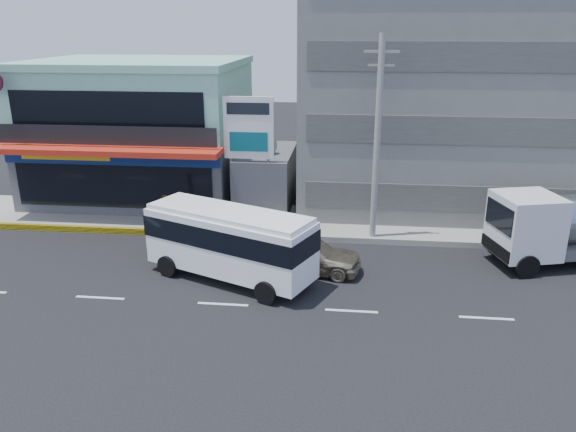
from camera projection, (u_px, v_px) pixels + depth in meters
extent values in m
plane|color=black|center=(223.00, 304.00, 21.90)|extent=(120.00, 120.00, 0.00)
cube|color=gray|center=(352.00, 224.00, 30.26)|extent=(70.00, 5.00, 0.30)
cube|color=#3F3F43|center=(146.00, 165.00, 35.25)|extent=(12.00, 10.00, 4.00)
cube|color=#99D9BE|center=(140.00, 100.00, 33.95)|extent=(12.00, 10.00, 4.00)
cube|color=red|center=(103.00, 151.00, 29.10)|extent=(12.40, 1.80, 0.30)
cube|color=navy|center=(110.00, 158.00, 29.98)|extent=(12.00, 0.12, 0.80)
cube|color=black|center=(113.00, 185.00, 30.49)|extent=(11.00, 0.06, 2.60)
cube|color=slate|center=(443.00, 85.00, 32.69)|extent=(16.00, 12.00, 14.00)
cube|color=#3F3F43|center=(267.00, 180.00, 32.61)|extent=(3.00, 6.00, 3.50)
cylinder|color=slate|center=(264.00, 153.00, 31.08)|extent=(1.50, 1.50, 0.15)
cylinder|color=gray|center=(231.00, 166.00, 29.65)|extent=(0.16, 0.16, 6.50)
cylinder|color=gray|center=(268.00, 167.00, 29.44)|extent=(0.16, 0.16, 6.50)
cube|color=white|center=(249.00, 128.00, 28.88)|extent=(2.60, 0.18, 3.20)
cylinder|color=#999993|center=(377.00, 143.00, 26.61)|extent=(0.30, 0.30, 10.00)
cube|color=#999993|center=(382.00, 51.00, 25.25)|extent=(1.60, 0.12, 0.12)
cube|color=#999993|center=(381.00, 65.00, 25.44)|extent=(1.20, 0.10, 0.10)
cube|color=white|center=(230.00, 242.00, 23.56)|extent=(7.63, 5.07, 2.41)
cube|color=black|center=(229.00, 232.00, 23.41)|extent=(7.69, 5.14, 0.89)
cube|color=white|center=(229.00, 213.00, 23.14)|extent=(7.35, 4.80, 0.21)
cylinder|color=black|center=(168.00, 266.00, 24.21)|extent=(0.98, 0.65, 0.94)
cylinder|color=black|center=(201.00, 249.00, 26.09)|extent=(0.98, 0.65, 0.94)
cylinder|color=black|center=(266.00, 293.00, 21.81)|extent=(0.98, 0.65, 0.94)
cylinder|color=black|center=(295.00, 271.00, 23.70)|extent=(0.98, 0.65, 0.94)
imported|color=#B9AC8D|center=(307.00, 254.00, 24.63)|extent=(4.99, 2.58, 1.62)
cube|color=silver|center=(525.00, 225.00, 24.76)|extent=(3.10, 3.10, 2.75)
cylinder|color=black|center=(527.00, 266.00, 24.02)|extent=(1.10, 0.58, 1.06)
cylinder|color=black|center=(499.00, 246.00, 26.30)|extent=(1.10, 0.58, 1.06)
cylinder|color=black|center=(575.00, 241.00, 26.85)|extent=(1.10, 0.58, 1.06)
imported|color=#4E0B0F|center=(168.00, 229.00, 28.59)|extent=(1.87, 1.00, 0.93)
imported|color=#66594C|center=(167.00, 211.00, 28.28)|extent=(0.54, 0.70, 1.71)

